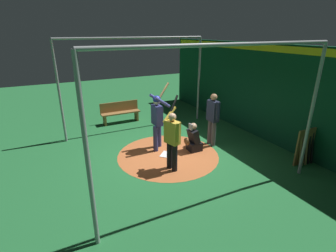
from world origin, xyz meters
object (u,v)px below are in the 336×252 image
object	(u,v)px
catcher	(193,140)
home_plate	(168,155)
batter	(157,117)
umpire	(213,117)
visitor	(172,138)
bench	(120,112)
bat_rack	(310,147)

from	to	relation	value
catcher	home_plate	bearing A→B (deg)	-4.96
batter	home_plate	bearing A→B (deg)	98.39
umpire	visitor	world-z (taller)	visitor
home_plate	bench	distance (m)	3.61
catcher	bench	bearing A→B (deg)	-70.75
umpire	bench	size ratio (longest dim) A/B	1.09
batter	visitor	world-z (taller)	batter
home_plate	umpire	size ratio (longest dim) A/B	0.24
home_plate	catcher	xyz separation A→B (m)	(-0.85, 0.07, 0.35)
bench	umpire	bearing A→B (deg)	120.23
home_plate	bat_rack	bearing A→B (deg)	147.04
home_plate	catcher	distance (m)	0.92
catcher	visitor	bearing A→B (deg)	32.97
catcher	bench	distance (m)	3.85
umpire	visitor	size ratio (longest dim) A/B	0.87
batter	bat_rack	bearing A→B (deg)	141.46
bench	home_plate	bearing A→B (deg)	96.72
home_plate	batter	xyz separation A→B (m)	(0.08, -0.57, 1.05)
visitor	bench	bearing A→B (deg)	-105.45
batter	bench	world-z (taller)	batter
batter	umpire	size ratio (longest dim) A/B	1.21
home_plate	umpire	distance (m)	1.89
batter	catcher	bearing A→B (deg)	145.41
visitor	bench	world-z (taller)	visitor
catcher	umpire	bearing A→B (deg)	-171.49
visitor	umpire	bearing A→B (deg)	-173.38
home_plate	visitor	world-z (taller)	visitor
home_plate	visitor	distance (m)	1.26
catcher	umpire	distance (m)	1.00
bat_rack	bench	distance (m)	6.91
home_plate	bench	size ratio (longest dim) A/B	0.26
catcher	bench	xyz separation A→B (m)	(1.27, -3.63, 0.08)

